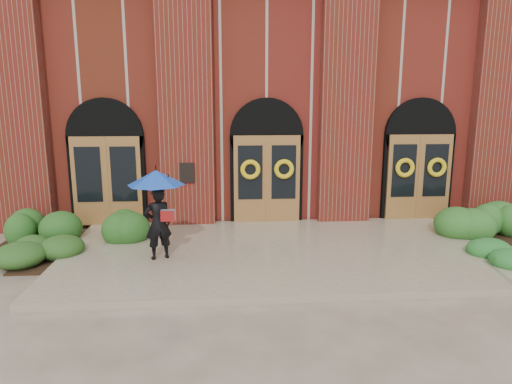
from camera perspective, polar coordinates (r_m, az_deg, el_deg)
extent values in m
plane|color=tan|center=(10.86, 2.76, -8.15)|extent=(90.00, 90.00, 0.00)
cube|color=tan|center=(10.97, 2.67, -7.52)|extent=(10.00, 5.30, 0.15)
cube|color=maroon|center=(19.08, -0.49, 11.08)|extent=(16.00, 12.00, 7.00)
cube|color=black|center=(12.80, -8.60, 2.40)|extent=(0.40, 0.05, 0.55)
cube|color=maroon|center=(13.97, -27.77, 9.60)|extent=(1.50, 0.45, 7.00)
cube|color=maroon|center=(12.90, -8.77, 10.72)|extent=(1.50, 0.45, 7.00)
cube|color=maroon|center=(13.34, 11.23, 10.66)|extent=(1.50, 0.45, 7.00)
cube|color=maroon|center=(15.17, 28.08, 9.63)|extent=(1.50, 0.45, 7.00)
cube|color=olive|center=(13.43, -18.11, 1.30)|extent=(1.90, 0.10, 2.50)
cylinder|color=black|center=(13.42, -18.31, 6.67)|extent=(2.10, 0.22, 2.10)
cube|color=olive|center=(13.11, 1.36, 1.63)|extent=(1.90, 0.10, 2.50)
cylinder|color=black|center=(13.09, 1.33, 7.14)|extent=(2.10, 0.22, 2.10)
cube|color=olive|center=(14.27, 19.65, 1.78)|extent=(1.90, 0.10, 2.50)
cylinder|color=black|center=(14.26, 19.77, 6.83)|extent=(2.10, 0.22, 2.10)
torus|color=yellow|center=(12.90, -0.70, 2.83)|extent=(0.57, 0.13, 0.57)
torus|color=yellow|center=(13.00, 3.53, 2.87)|extent=(0.57, 0.13, 0.57)
torus|color=yellow|center=(13.93, 18.13, 2.90)|extent=(0.57, 0.13, 0.57)
torus|color=yellow|center=(14.32, 21.68, 2.88)|extent=(0.57, 0.13, 0.57)
imported|color=black|center=(10.33, -12.13, -3.86)|extent=(0.69, 0.57, 1.62)
cone|color=#1746B3|center=(10.11, -12.38, 1.78)|extent=(1.61, 1.61, 0.32)
cylinder|color=black|center=(10.14, -12.03, -0.68)|extent=(0.02, 0.02, 0.55)
cube|color=#9C9EA1|center=(10.12, -10.95, -2.87)|extent=(0.34, 0.25, 0.24)
cube|color=maroon|center=(10.04, -11.00, -2.99)|extent=(0.29, 0.13, 0.24)
ellipsoid|color=#24511B|center=(12.88, -21.92, -3.93)|extent=(3.17, 1.27, 0.81)
ellipsoid|color=#295D20|center=(13.88, 28.09, -3.32)|extent=(3.27, 1.31, 0.84)
ellipsoid|color=#264A19|center=(11.35, -23.91, -6.89)|extent=(1.47, 1.26, 0.52)
ellipsoid|color=#236225|center=(11.74, 29.14, -6.94)|extent=(1.31, 1.12, 0.46)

